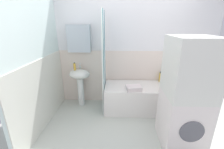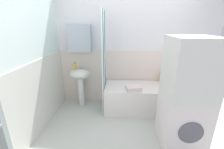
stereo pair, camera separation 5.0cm
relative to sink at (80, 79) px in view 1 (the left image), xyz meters
The scene contains 13 objects.
ground_plane 1.61m from the sink, 43.97° to the right, with size 4.80×5.60×0.04m, color beige.
wall_back_tiled 1.16m from the sink, 13.18° to the left, with size 3.60×0.18×2.40m.
wall_left_tiled 0.99m from the sink, 126.27° to the right, with size 0.07×1.81×2.40m.
sink is the anchor object (origin of this frame).
faucet 0.29m from the sink, 90.00° to the left, with size 0.03×0.12×0.12m.
soap_dispenser 0.31m from the sink, 155.60° to the right, with size 0.05×0.05×0.17m.
bathtub 1.38m from the sink, ahead, with size 1.54×0.67×0.54m, color white.
shower_curtain 0.68m from the sink, 15.08° to the right, with size 0.01×0.67×2.00m.
lotion_bottle 2.00m from the sink, ahead, with size 0.05×0.05×0.22m.
conditioner_bottle 1.88m from the sink, ahead, with size 0.04×0.04×0.22m.
shampoo_bottle 1.76m from the sink, ahead, with size 0.06×0.06×0.22m.
towel_folded 1.18m from the sink, 17.03° to the right, with size 0.28×0.22×0.08m, color silver.
washer_dryer_stack 2.08m from the sink, 31.02° to the right, with size 0.57×0.65×1.61m.
Camera 1 is at (-0.25, -1.97, 1.75)m, focal length 24.01 mm.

